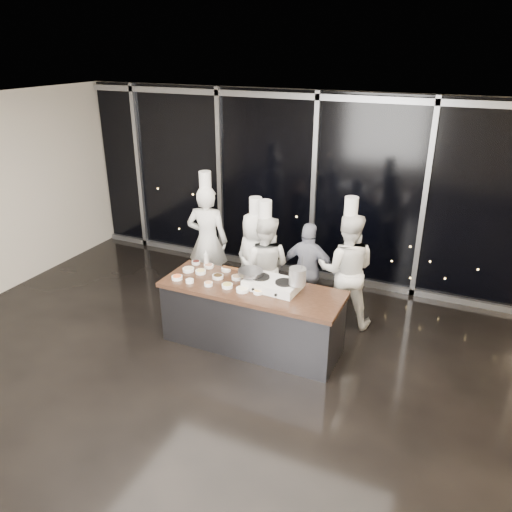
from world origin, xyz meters
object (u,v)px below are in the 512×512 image
Objects in this scene: frying_pan at (250,272)px; chef_left at (256,260)px; demo_counter at (252,316)px; stove at (272,284)px; chef_far_left at (208,240)px; guest at (308,271)px; stock_pot at (298,276)px; chef_right at (346,270)px; chef_center at (265,266)px.

frying_pan is 0.33× the size of chef_left.
chef_left is at bearing 111.90° from demo_counter.
stove is at bearing 0.83° from frying_pan.
guest is (1.75, -0.06, -0.19)m from chef_far_left.
demo_counter is 1.20m from chef_left.
chef_left is at bearing 136.43° from stock_pot.
chef_right is (0.37, 1.04, -0.28)m from stock_pot.
chef_left reaches higher than frying_pan.
stock_pot is 1.17m from chef_center.
stove reaches higher than demo_counter.
chef_left is at bearing -10.40° from chef_right.
chef_right is at bearing -161.08° from chef_left.
stove is at bearing 133.74° from chef_far_left.
stock_pot is 1.14m from chef_right.
chef_far_left is at bearing 143.62° from frying_pan.
frying_pan is 0.30× the size of chef_right.
stock_pot is (0.61, 0.07, 0.70)m from demo_counter.
chef_right is at bearing 70.31° from stock_pot.
guest is (-0.19, 1.04, -0.40)m from stock_pot.
guest is 0.76× the size of chef_right.
chef_center is at bearing 135.34° from stock_pot.
chef_center is 0.66m from guest.
frying_pan is 0.40× the size of guest.
chef_left is (-0.69, 0.98, -0.17)m from stove.
demo_counter is at bearing 35.93° from chef_right.
chef_far_left reaches higher than frying_pan.
frying_pan is at bearing 31.46° from chef_right.
guest reaches higher than stove.
chef_center reaches higher than chef_left.
stove is 1.07m from guest.
stove is 0.39m from stock_pot.
chef_left is 0.98× the size of chef_center.
chef_left is 0.85m from guest.
stove is 1.27m from chef_right.
chef_center is (-0.18, 0.86, 0.36)m from demo_counter.
chef_far_left is 1.05× the size of chef_right.
chef_right is (1.05, 1.02, -0.19)m from frying_pan.
guest is at bearing 85.55° from stove.
chef_center is 1.23× the size of guest.
stock_pot is 0.12× the size of chef_center.
chef_center reaches higher than demo_counter.
chef_left is at bearing -47.08° from chef_center.
frying_pan is at bearing 91.22° from chef_center.
chef_far_left is at bearing 150.54° from stock_pot.
demo_counter is 4.13× the size of frying_pan.
guest is (0.42, 1.11, 0.29)m from demo_counter.
chef_left is 1.20× the size of guest.
frying_pan is at bearing 127.79° from chef_far_left.
frying_pan is 0.69m from stock_pot.
chef_right is (1.17, 0.26, 0.06)m from chef_center.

